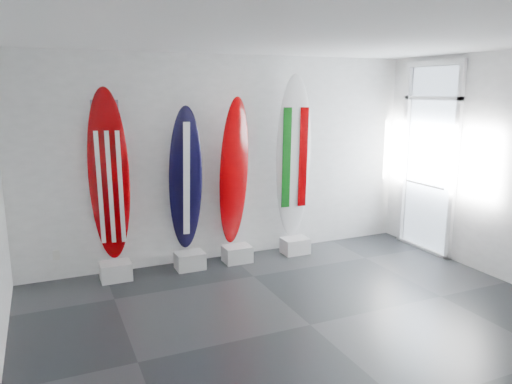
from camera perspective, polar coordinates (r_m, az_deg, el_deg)
name	(u,v)px	position (r m, az deg, el deg)	size (l,w,h in m)	color
floor	(310,325)	(5.52, 6.34, -15.14)	(6.00, 6.00, 0.00)	black
ceiling	(317,36)	(4.95, 7.16, 17.55)	(6.00, 6.00, 0.00)	white
wall_back	(228,159)	(7.26, -3.31, 3.89)	(6.00, 6.00, 0.00)	silver
display_block_usa	(116,271)	(6.89, -16.02, -8.86)	(0.40, 0.30, 0.24)	silver
surfboard_usa	(109,177)	(6.66, -16.76, 1.74)	(0.52, 0.08, 2.31)	#7F0002
display_block_navy	(190,261)	(7.08, -7.71, -7.93)	(0.40, 0.30, 0.24)	silver
surfboard_navy	(186,180)	(6.88, -8.20, 1.39)	(0.47, 0.08, 2.08)	black
display_block_swiss	(237,254)	(7.30, -2.21, -7.22)	(0.40, 0.30, 0.24)	silver
surfboard_swiss	(234,173)	(7.09, -2.58, 2.28)	(0.49, 0.08, 2.18)	#7F0002
display_block_italy	(295,246)	(7.69, 4.58, -6.25)	(0.40, 0.30, 0.24)	silver
surfboard_italy	(293,158)	(7.47, 4.39, 3.99)	(0.56, 0.08, 2.50)	white
wall_outlet	(56,255)	(7.06, -22.25, -6.82)	(0.09, 0.02, 0.13)	silver
glass_door	(429,161)	(8.05, 19.52, 3.46)	(0.12, 1.16, 2.85)	white
balcony	(486,210)	(9.16, 25.21, -1.94)	(2.80, 2.20, 1.20)	slate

